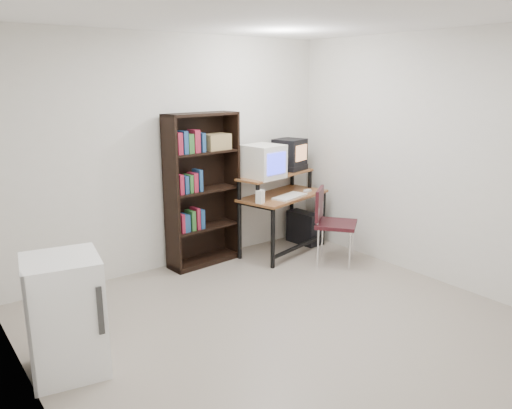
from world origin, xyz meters
TOP-DOWN VIEW (x-y plane):
  - floor at (0.00, 0.00)m, footprint 4.00×4.00m
  - ceiling at (0.00, 0.00)m, footprint 4.00×4.00m
  - back_wall at (0.00, 2.00)m, footprint 4.00×0.01m
  - left_wall at (-2.00, 0.00)m, footprint 0.01×4.00m
  - right_wall at (2.00, 0.00)m, footprint 0.01×4.00m
  - computer_desk at (1.25, 1.61)m, footprint 1.27×0.85m
  - crt_monitor at (0.97, 1.63)m, footprint 0.48×0.48m
  - vcr at (1.55, 1.77)m, footprint 0.42×0.36m
  - crt_tv at (1.53, 1.82)m, footprint 0.43×0.43m
  - cd_spindle at (1.26, 1.62)m, footprint 0.15×0.15m
  - keyboard at (1.22, 1.43)m, footprint 0.51×0.34m
  - mousepad at (1.59, 1.55)m, footprint 0.27×0.25m
  - mouse at (1.60, 1.53)m, footprint 0.11×0.08m
  - desk_speaker at (0.75, 1.40)m, footprint 0.10×0.10m
  - pc_tower at (1.68, 1.68)m, footprint 0.25×0.47m
  - school_chair at (1.42, 0.95)m, footprint 0.63×0.63m
  - bookshelf at (0.24, 1.86)m, footprint 0.90×0.37m
  - mini_fridge at (-1.72, 0.48)m, footprint 0.61×0.62m
  - wall_outlet at (1.99, 1.15)m, footprint 0.02×0.08m

SIDE VIEW (x-z plane):
  - floor at x=0.00m, z-range -0.01..0.00m
  - pc_tower at x=1.68m, z-range 0.00..0.42m
  - wall_outlet at x=1.99m, z-range 0.24..0.36m
  - mini_fridge at x=-1.72m, z-range 0.00..0.89m
  - school_chair at x=1.42m, z-range 0.11..1.00m
  - computer_desk at x=1.25m, z-range 0.19..1.18m
  - mousepad at x=1.59m, z-range 0.72..0.73m
  - keyboard at x=1.22m, z-range 0.72..0.75m
  - mouse at x=1.60m, z-range 0.73..0.76m
  - desk_speaker at x=0.75m, z-range 0.72..0.89m
  - bookshelf at x=0.24m, z-range 0.02..1.78m
  - cd_spindle at x=1.26m, z-range 0.97..1.02m
  - vcr at x=1.55m, z-range 0.97..1.05m
  - crt_monitor at x=0.97m, z-range 0.97..1.36m
  - crt_tv at x=1.53m, z-range 1.05..1.38m
  - back_wall at x=0.00m, z-range 0.00..2.60m
  - left_wall at x=-2.00m, z-range 0.00..2.60m
  - right_wall at x=2.00m, z-range 0.00..2.60m
  - ceiling at x=0.00m, z-range 2.60..2.60m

